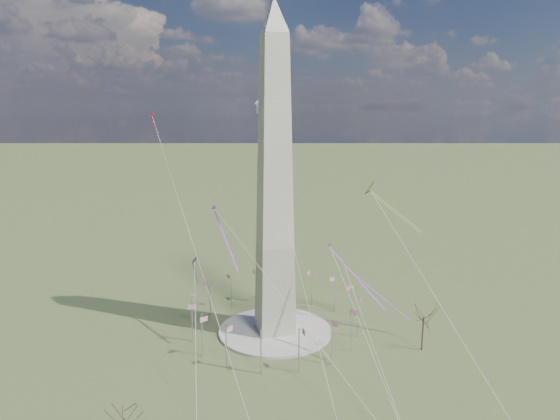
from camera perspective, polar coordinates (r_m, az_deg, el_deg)
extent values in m
plane|color=#495128|center=(163.98, -0.57, -13.75)|extent=(2000.00, 2000.00, 0.00)
cylinder|color=beige|center=(163.81, -0.57, -13.63)|extent=(36.00, 36.00, 0.80)
pyramid|color=beige|center=(150.32, -0.65, 21.40)|extent=(9.90, 9.90, 10.00)
cylinder|color=silver|center=(169.07, 8.15, -10.66)|extent=(0.36, 0.36, 13.00)
cube|color=#C61A43|center=(168.26, 8.02, -8.83)|extent=(2.40, 0.08, 1.50)
cylinder|color=silver|center=(176.91, 6.28, -9.58)|extent=(0.36, 0.36, 13.00)
cube|color=#C61A43|center=(175.96, 6.03, -7.85)|extent=(2.25, 0.99, 1.50)
cylinder|color=silver|center=(182.51, 3.65, -8.85)|extent=(0.36, 0.36, 13.00)
cube|color=#C61A43|center=(181.28, 3.30, -7.21)|extent=(1.75, 1.75, 1.50)
cylinder|color=silver|center=(185.25, 0.59, -8.51)|extent=(0.36, 0.36, 13.00)
cube|color=#C61A43|center=(183.65, 0.19, -6.94)|extent=(0.99, 2.25, 1.50)
cylinder|color=silver|center=(184.83, -2.58, -8.57)|extent=(0.36, 0.36, 13.00)
cube|color=#C61A43|center=(182.82, -3.00, -7.04)|extent=(0.08, 2.40, 1.50)
cylinder|color=silver|center=(181.31, -5.56, -9.03)|extent=(0.36, 0.36, 13.00)
cube|color=#C61A43|center=(178.87, -5.95, -7.52)|extent=(0.99, 2.25, 1.50)
cylinder|color=silver|center=(175.05, -8.02, -9.86)|extent=(0.36, 0.36, 13.00)
cube|color=#C61A43|center=(172.23, -8.34, -8.35)|extent=(1.75, 1.75, 1.50)
cylinder|color=silver|center=(166.76, -9.62, -11.03)|extent=(0.36, 0.36, 13.00)
cube|color=#C61A43|center=(163.65, -9.82, -9.49)|extent=(2.25, 0.99, 1.50)
cylinder|color=silver|center=(157.50, -10.01, -12.45)|extent=(0.36, 0.36, 13.00)
cube|color=#C61A43|center=(154.23, -10.04, -10.84)|extent=(2.40, 0.08, 1.50)
cylinder|color=silver|center=(148.64, -8.88, -13.93)|extent=(0.36, 0.36, 13.00)
cube|color=#C61A43|center=(145.39, -8.70, -12.24)|extent=(2.25, 0.99, 1.50)
cylinder|color=silver|center=(141.70, -6.16, -15.20)|extent=(0.36, 0.36, 13.00)
cube|color=#C61A43|center=(138.69, -5.76, -13.38)|extent=(1.75, 1.75, 1.50)
cylinder|color=silver|center=(138.10, -2.19, -15.89)|extent=(0.36, 0.36, 13.00)
cube|color=#C61A43|center=(135.54, -1.65, -13.94)|extent=(0.99, 2.25, 1.50)
cylinder|color=silver|center=(138.66, 2.17, -15.77)|extent=(0.36, 0.36, 13.00)
cube|color=#C61A43|center=(136.65, 2.72, -13.73)|extent=(0.08, 2.40, 1.50)
cylinder|color=silver|center=(143.24, 5.87, -14.88)|extent=(0.36, 0.36, 13.00)
cube|color=#C61A43|center=(141.78, 6.31, -12.81)|extent=(0.99, 2.25, 1.50)
cylinder|color=silver|center=(150.83, 8.19, -13.52)|extent=(0.36, 0.36, 13.00)
cube|color=#C61A43|center=(149.78, 8.44, -11.49)|extent=(1.75, 1.75, 1.50)
cylinder|color=silver|center=(159.94, 8.89, -12.02)|extent=(0.36, 0.36, 13.00)
cube|color=#C61A43|center=(159.11, 8.94, -10.09)|extent=(2.25, 0.99, 1.50)
cylinder|color=#403227|center=(156.38, 15.98, -13.43)|extent=(0.44, 0.44, 10.50)
cube|color=yellow|center=(171.73, 13.21, -0.16)|extent=(13.26, 11.39, 11.95)
cube|color=yellow|center=(169.64, 13.05, -0.30)|extent=(13.26, 11.39, 11.95)
cube|color=#461C81|center=(154.34, -9.75, -5.67)|extent=(1.82, 2.77, 2.16)
cube|color=#E52450|center=(155.42, -9.70, -6.92)|extent=(1.73, 2.43, 7.45)
cube|color=#E52450|center=(141.99, 8.75, -7.68)|extent=(9.31, 18.28, 12.55)
cube|color=#E52450|center=(148.15, -6.24, -3.38)|extent=(3.98, 20.81, 13.14)
cube|color=#E52450|center=(164.36, 11.00, -9.28)|extent=(16.11, 16.08, 13.88)
cube|color=red|center=(184.18, -14.46, 10.53)|extent=(1.59, 1.87, 1.83)
cube|color=red|center=(184.21, -14.43, 9.90)|extent=(0.46, 1.59, 4.20)
cube|color=white|center=(189.74, -2.64, 12.19)|extent=(1.46, 2.01, 1.86)
cube|color=white|center=(189.73, -2.63, 11.57)|extent=(0.59, 1.61, 4.26)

